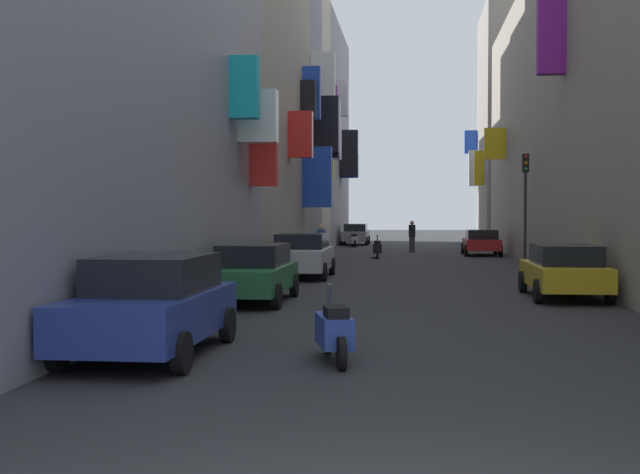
{
  "coord_description": "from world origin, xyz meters",
  "views": [
    {
      "loc": [
        -0.01,
        -4.99,
        2.23
      ],
      "look_at": [
        -4.03,
        30.82,
        1.15
      ],
      "focal_mm": 46.09,
      "sensor_mm": 36.0,
      "label": 1
    }
  ],
  "objects_px": {
    "parked_car_blue": "(152,304)",
    "scooter_blue": "(334,331)",
    "parked_car_red": "(481,242)",
    "traffic_light_far_corner": "(525,191)",
    "scooter_black": "(377,248)",
    "scooter_silver": "(354,240)",
    "pedestrian_near_left": "(321,245)",
    "parked_car_grey": "(356,234)",
    "parked_car_green": "(253,272)",
    "parked_car_silver": "(302,254)",
    "pedestrian_crossing": "(412,236)",
    "parked_car_yellow": "(564,270)"
  },
  "relations": [
    {
      "from": "scooter_silver",
      "to": "parked_car_red",
      "type": "bearing_deg",
      "value": -52.35
    },
    {
      "from": "parked_car_grey",
      "to": "scooter_black",
      "type": "height_order",
      "value": "parked_car_grey"
    },
    {
      "from": "parked_car_green",
      "to": "pedestrian_near_left",
      "type": "xyz_separation_m",
      "value": [
        0.12,
        14.33,
        0.11
      ]
    },
    {
      "from": "parked_car_grey",
      "to": "scooter_silver",
      "type": "xyz_separation_m",
      "value": [
        0.13,
        -3.75,
        -0.3
      ]
    },
    {
      "from": "parked_car_red",
      "to": "parked_car_silver",
      "type": "bearing_deg",
      "value": -115.39
    },
    {
      "from": "parked_car_silver",
      "to": "parked_car_grey",
      "type": "distance_m",
      "value": 28.68
    },
    {
      "from": "parked_car_yellow",
      "to": "scooter_black",
      "type": "bearing_deg",
      "value": 106.86
    },
    {
      "from": "parked_car_blue",
      "to": "scooter_black",
      "type": "distance_m",
      "value": 28.02
    },
    {
      "from": "parked_car_red",
      "to": "scooter_silver",
      "type": "xyz_separation_m",
      "value": [
        -7.32,
        9.48,
        -0.25
      ]
    },
    {
      "from": "parked_car_blue",
      "to": "traffic_light_far_corner",
      "type": "bearing_deg",
      "value": 68.42
    },
    {
      "from": "parked_car_silver",
      "to": "scooter_black",
      "type": "height_order",
      "value": "parked_car_silver"
    },
    {
      "from": "parked_car_silver",
      "to": "parked_car_grey",
      "type": "xyz_separation_m",
      "value": [
        -0.12,
        28.68,
        -0.03
      ]
    },
    {
      "from": "parked_car_silver",
      "to": "parked_car_green",
      "type": "height_order",
      "value": "parked_car_silver"
    },
    {
      "from": "parked_car_yellow",
      "to": "pedestrian_near_left",
      "type": "xyz_separation_m",
      "value": [
        -7.73,
        12.55,
        0.13
      ]
    },
    {
      "from": "parked_car_grey",
      "to": "pedestrian_near_left",
      "type": "height_order",
      "value": "pedestrian_near_left"
    },
    {
      "from": "parked_car_green",
      "to": "pedestrian_crossing",
      "type": "bearing_deg",
      "value": 81.43
    },
    {
      "from": "parked_car_blue",
      "to": "scooter_blue",
      "type": "relative_size",
      "value": 2.28
    },
    {
      "from": "parked_car_red",
      "to": "pedestrian_crossing",
      "type": "height_order",
      "value": "pedestrian_crossing"
    },
    {
      "from": "parked_car_green",
      "to": "scooter_blue",
      "type": "distance_m",
      "value": 8.37
    },
    {
      "from": "scooter_black",
      "to": "traffic_light_far_corner",
      "type": "height_order",
      "value": "traffic_light_far_corner"
    },
    {
      "from": "parked_car_yellow",
      "to": "pedestrian_near_left",
      "type": "relative_size",
      "value": 2.46
    },
    {
      "from": "parked_car_yellow",
      "to": "parked_car_blue",
      "type": "distance_m",
      "value": 12.32
    },
    {
      "from": "parked_car_green",
      "to": "traffic_light_far_corner",
      "type": "height_order",
      "value": "traffic_light_far_corner"
    },
    {
      "from": "parked_car_blue",
      "to": "scooter_blue",
      "type": "distance_m",
      "value": 2.91
    },
    {
      "from": "parked_car_grey",
      "to": "parked_car_red",
      "type": "height_order",
      "value": "parked_car_grey"
    },
    {
      "from": "parked_car_grey",
      "to": "parked_car_red",
      "type": "bearing_deg",
      "value": -60.62
    },
    {
      "from": "parked_car_silver",
      "to": "scooter_blue",
      "type": "relative_size",
      "value": 2.26
    },
    {
      "from": "scooter_black",
      "to": "parked_car_grey",
      "type": "bearing_deg",
      "value": 97.67
    },
    {
      "from": "parked_car_silver",
      "to": "parked_car_red",
      "type": "distance_m",
      "value": 17.1
    },
    {
      "from": "parked_car_silver",
      "to": "pedestrian_crossing",
      "type": "xyz_separation_m",
      "value": [
        3.75,
        18.36,
        0.1
      ]
    },
    {
      "from": "parked_car_green",
      "to": "scooter_silver",
      "type": "distance_m",
      "value": 32.71
    },
    {
      "from": "pedestrian_crossing",
      "to": "parked_car_grey",
      "type": "bearing_deg",
      "value": 110.57
    },
    {
      "from": "scooter_black",
      "to": "scooter_silver",
      "type": "distance_m",
      "value": 12.58
    },
    {
      "from": "parked_car_grey",
      "to": "scooter_blue",
      "type": "bearing_deg",
      "value": -86.5
    },
    {
      "from": "scooter_silver",
      "to": "parked_car_blue",
      "type": "bearing_deg",
      "value": -90.42
    },
    {
      "from": "parked_car_silver",
      "to": "parked_car_grey",
      "type": "bearing_deg",
      "value": 90.23
    },
    {
      "from": "parked_car_green",
      "to": "parked_car_red",
      "type": "relative_size",
      "value": 1.07
    },
    {
      "from": "pedestrian_crossing",
      "to": "parked_car_yellow",
      "type": "bearing_deg",
      "value": -80.87
    },
    {
      "from": "pedestrian_crossing",
      "to": "traffic_light_far_corner",
      "type": "height_order",
      "value": "traffic_light_far_corner"
    },
    {
      "from": "parked_car_red",
      "to": "pedestrian_crossing",
      "type": "distance_m",
      "value": 4.61
    },
    {
      "from": "scooter_blue",
      "to": "pedestrian_near_left",
      "type": "xyz_separation_m",
      "value": [
        -2.65,
        22.22,
        0.4
      ]
    },
    {
      "from": "parked_car_yellow",
      "to": "parked_car_grey",
      "type": "distance_m",
      "value": 35.53
    },
    {
      "from": "pedestrian_crossing",
      "to": "traffic_light_far_corner",
      "type": "xyz_separation_m",
      "value": [
        4.58,
        -11.97,
        2.23
      ]
    },
    {
      "from": "scooter_blue",
      "to": "scooter_silver",
      "type": "distance_m",
      "value": 40.68
    },
    {
      "from": "scooter_blue",
      "to": "parked_car_red",
      "type": "bearing_deg",
      "value": 81.34
    },
    {
      "from": "parked_car_silver",
      "to": "parked_car_red",
      "type": "bearing_deg",
      "value": 64.61
    },
    {
      "from": "parked_car_yellow",
      "to": "scooter_blue",
      "type": "xyz_separation_m",
      "value": [
        -5.07,
        -9.68,
        -0.28
      ]
    },
    {
      "from": "scooter_silver",
      "to": "pedestrian_crossing",
      "type": "height_order",
      "value": "pedestrian_crossing"
    },
    {
      "from": "parked_car_blue",
      "to": "parked_car_red",
      "type": "relative_size",
      "value": 1.07
    },
    {
      "from": "scooter_silver",
      "to": "parked_car_yellow",
      "type": "bearing_deg",
      "value": -76.1
    }
  ]
}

